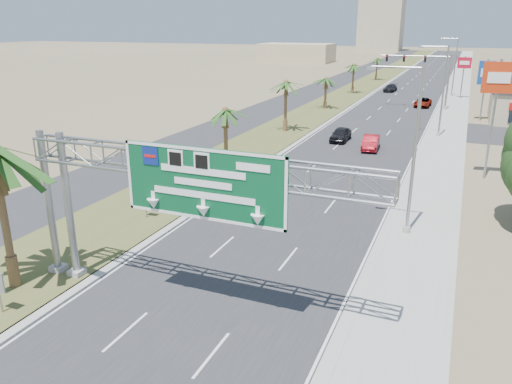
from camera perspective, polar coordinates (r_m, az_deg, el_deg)
The scene contains 24 objects.
road at distance 118.34m, azimuth 18.15°, elevation 11.83°, with size 12.00×300.00×0.02m, color #28282B.
sidewalk_right at distance 117.93m, azimuth 22.33°, elevation 11.38°, with size 4.00×300.00×0.10m, color #9E9B93.
median_grass at distance 119.58m, azimuth 13.29°, elevation 12.33°, with size 7.00×300.00×0.12m, color #4D5B28.
opposing_road at distance 120.94m, azimuth 9.94°, elevation 12.58°, with size 8.00×300.00×0.02m, color #28282B.
sign_gantry at distance 21.25m, azimuth -9.22°, elevation 1.84°, with size 16.75×1.24×7.50m.
palm_row_b at distance 44.38m, azimuth -3.53°, elevation 9.22°, with size 3.99×3.99×5.95m.
palm_row_c at distance 58.93m, azimuth 3.44°, elevation 12.29°, with size 3.99×3.99×6.75m.
palm_row_d at distance 76.20m, azimuth 8.02°, elevation 12.63°, with size 3.99×3.99×5.45m.
palm_row_e at distance 94.57m, azimuth 11.12°, elevation 14.01°, with size 3.99×3.99×6.15m.
palm_row_f at distance 119.12m, azimuth 13.70°, elevation 14.53°, with size 3.99×3.99×5.75m.
streetlight_near at distance 30.33m, azimuth 17.21°, elevation 3.63°, with size 3.27×0.44×10.00m.
streetlight_mid at distance 59.82m, azimuth 20.39°, elevation 10.35°, with size 3.27×0.44×10.00m.
streetlight_far at distance 95.63m, azimuth 21.62°, elevation 12.89°, with size 3.27×0.44×10.00m.
signal_mast at distance 79.75m, azimuth 19.67°, elevation 12.33°, with size 10.28×0.71×8.00m.
median_signback_b at distance 33.00m, azimuth -12.54°, elevation -0.68°, with size 0.75×0.08×2.08m.
tower_distant at distance 260.74m, azimuth 14.20°, elevation 19.25°, with size 20.00×16.00×35.00m, color tan.
building_distant_left at distance 176.29m, azimuth 4.65°, elevation 15.57°, with size 24.00×14.00×6.00m, color #CABB88.
car_left_lane at distance 55.39m, azimuth 9.65°, elevation 6.50°, with size 1.74×4.33×1.48m, color black.
car_mid_lane at distance 52.16m, azimuth 12.97°, elevation 5.53°, with size 1.54×4.42×1.46m, color maroon.
car_right_lane at distance 82.26m, azimuth 18.52°, elevation 9.66°, with size 2.22×4.82×1.34m, color gray.
car_far at distance 99.64m, azimuth 15.11°, elevation 11.38°, with size 1.85×4.56×1.32m, color black.
pole_sign_red_near at distance 44.08m, azimuth 25.91°, elevation 10.90°, with size 2.42×0.69×9.59m.
pole_sign_blue at distance 72.39m, azimuth 24.81°, elevation 12.01°, with size 2.00×0.84×7.92m.
pole_sign_red_far at distance 93.54m, azimuth 22.70°, elevation 13.19°, with size 2.21×0.44×7.10m.
Camera 1 is at (9.81, -7.31, 12.09)m, focal length 35.00 mm.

